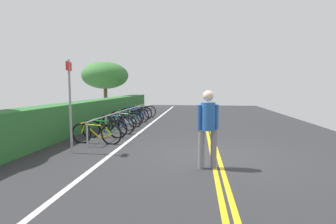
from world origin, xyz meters
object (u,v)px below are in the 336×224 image
bicycle_0 (96,134)px  bicycle_4 (125,120)px  bicycle_6 (134,115)px  bicycle_8 (142,112)px  bicycle_1 (105,129)px  tree_mid (105,76)px  bicycle_7 (138,113)px  bicycle_5 (127,117)px  pedestrian (208,124)px  bicycle_3 (119,122)px  sign_post_near (70,98)px  bike_rack (125,114)px  bicycle_2 (115,124)px

bicycle_0 → bicycle_4: bicycle_0 is taller
bicycle_0 → bicycle_6: bearing=1.3°
bicycle_4 → bicycle_8: 3.65m
bicycle_1 → tree_mid: (10.49, 3.83, 2.39)m
bicycle_1 → bicycle_7: size_ratio=0.98×
bicycle_5 → pedestrian: bearing=-150.6°
bicycle_3 → bicycle_6: 2.62m
sign_post_near → bicycle_7: bearing=-0.4°
sign_post_near → bike_rack: bearing=-1.5°
bike_rack → bicycle_1: 2.66m
bike_rack → bicycle_7: (2.77, 0.07, -0.25)m
bicycle_8 → bicycle_0: bearing=-179.1°
bicycle_2 → bicycle_8: size_ratio=0.99×
bicycle_0 → bicycle_1: (0.99, 0.10, -0.00)m
bicycle_3 → tree_mid: 9.83m
pedestrian → sign_post_near: size_ratio=0.68×
bicycle_3 → bicycle_4: (0.87, -0.03, 0.01)m
bicycle_4 → bicycle_6: bearing=1.4°
tree_mid → bicycle_2: bearing=-157.7°
bicycle_0 → bicycle_5: 4.48m
bike_rack → bicycle_2: (-1.76, -0.12, -0.25)m
bike_rack → pedestrian: 6.79m
bicycle_0 → sign_post_near: bearing=169.5°
bicycle_8 → sign_post_near: sign_post_near is taller
bicycle_0 → bicycle_7: bearing=1.5°
bicycle_6 → pedestrian: bearing=-154.4°
bicycle_5 → bicycle_7: 1.95m
bicycle_3 → bicycle_5: 1.72m
bicycle_7 → bicycle_1: bearing=-179.2°
bicycle_7 → bicycle_8: 0.86m
bicycle_8 → pedestrian: pedestrian is taller
pedestrian → bicycle_7: bearing=23.1°
bicycle_1 → bicycle_2: bearing=-7.3°
bicycle_8 → tree_mid: tree_mid is taller
bike_rack → bicycle_5: bike_rack is taller
bicycle_3 → pedestrian: pedestrian is taller
bicycle_6 → bicycle_7: (1.04, 0.05, 0.00)m
bicycle_3 → bicycle_2: bearing=-171.9°
bicycle_4 → tree_mid: (7.86, 3.85, 2.39)m
bike_rack → bicycle_8: bearing=0.3°
bicycle_3 → sign_post_near: sign_post_near is taller
bicycle_1 → bicycle_6: size_ratio=0.97×
bicycle_2 → pedestrian: size_ratio=0.95×
bike_rack → bicycle_0: (-3.64, -0.10, -0.27)m
bicycle_7 → tree_mid: tree_mid is taller
bike_rack → tree_mid: size_ratio=2.19×
sign_post_near → bicycle_5: bearing=0.2°
bicycle_2 → tree_mid: bearing=22.3°
bicycle_1 → bicycle_7: bicycle_7 is taller
bicycle_2 → bicycle_8: bicycle_2 is taller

